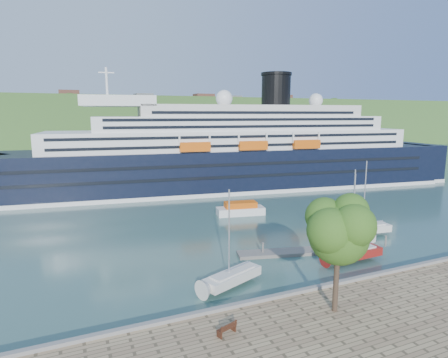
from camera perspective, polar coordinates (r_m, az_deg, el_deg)
ground at (r=39.06m, az=17.05°, el=-16.22°), size 400.00×400.00×0.00m
far_hillside at (r=173.04m, az=-15.64°, el=7.91°), size 400.00×50.00×24.00m
quay_coping at (r=38.44m, az=17.34°, el=-14.78°), size 220.00×0.50×0.30m
cruise_ship at (r=84.13m, az=0.02°, el=7.30°), size 117.84×32.12×26.19m
park_bench at (r=29.35m, az=0.38°, el=-21.71°), size 1.78×1.17×1.06m
promenade_tree at (r=31.62m, az=16.95°, el=-10.20°), size 6.37×6.37×10.55m
floating_pontoon at (r=48.26m, az=13.01°, el=-10.63°), size 18.22×6.54×0.40m
sailboat_white_near at (r=36.91m, az=1.34°, el=-9.39°), size 7.54×4.57×9.44m
sailboat_red at (r=45.45m, az=19.51°, el=-5.99°), size 7.67×2.32×9.83m
sailboat_white_far at (r=55.55m, az=21.04°, el=-3.08°), size 8.06×3.17×10.14m
tender_launch at (r=63.65m, az=2.53°, el=-4.48°), size 8.49×4.24×2.24m
sailboat_extra at (r=49.44m, az=19.39°, el=-4.74°), size 7.86×3.81×9.79m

